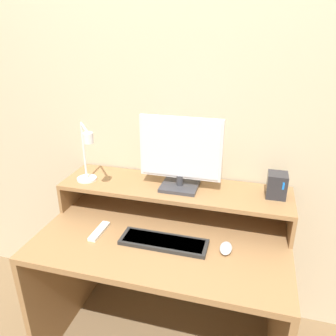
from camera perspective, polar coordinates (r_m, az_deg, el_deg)
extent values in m
cube|color=beige|center=(1.79, 2.70, 9.93)|extent=(6.00, 0.05, 2.50)
cube|color=olive|center=(1.66, -0.79, -11.89)|extent=(1.22, 0.72, 0.03)
cube|color=olive|center=(2.09, -17.28, -17.00)|extent=(0.03, 0.72, 0.69)
cube|color=olive|center=(1.86, 18.74, -23.25)|extent=(0.03, 0.72, 0.69)
cube|color=olive|center=(2.00, -15.91, -3.52)|extent=(0.02, 0.32, 0.15)
cube|color=olive|center=(1.75, 20.58, -8.12)|extent=(0.02, 0.32, 0.15)
cube|color=olive|center=(1.74, 1.04, -3.55)|extent=(1.22, 0.32, 0.02)
cube|color=#38383D|center=(1.72, 2.05, -3.18)|extent=(0.19, 0.17, 0.02)
cylinder|color=#38383D|center=(1.70, 2.07, -2.11)|extent=(0.04, 0.04, 0.05)
cube|color=silver|center=(1.64, 2.19, 3.48)|extent=(0.42, 0.02, 0.32)
cube|color=silver|center=(1.63, 2.10, 3.35)|extent=(0.40, 0.01, 0.30)
cylinder|color=silver|center=(1.86, -13.94, -1.82)|extent=(0.11, 0.11, 0.01)
cylinder|color=silver|center=(1.80, -14.43, 2.84)|extent=(0.01, 0.01, 0.31)
cylinder|color=silver|center=(1.67, -14.39, 6.83)|extent=(0.13, 0.15, 0.01)
cylinder|color=silver|center=(1.59, -13.72, 5.12)|extent=(0.05, 0.05, 0.05)
cube|color=#28282D|center=(1.70, 18.41, -2.85)|extent=(0.09, 0.10, 0.12)
cube|color=#1972F2|center=(1.64, 19.46, -3.00)|extent=(0.01, 0.00, 0.04)
cube|color=#282828|center=(1.58, -0.76, -12.77)|extent=(0.42, 0.13, 0.02)
cube|color=black|center=(1.58, -0.76, -12.61)|extent=(0.38, 0.11, 0.01)
ellipsoid|color=silver|center=(1.56, 10.04, -13.58)|extent=(0.06, 0.10, 0.03)
cube|color=white|center=(1.70, -11.88, -10.71)|extent=(0.04, 0.16, 0.02)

